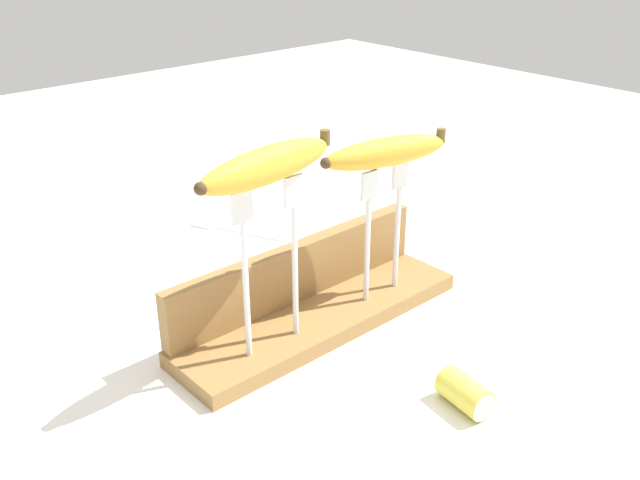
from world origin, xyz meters
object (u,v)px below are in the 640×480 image
at_px(fork_fallen_near, 226,228).
at_px(banana_chunk_near, 466,393).
at_px(fork_stand_left, 270,253).
at_px(banana_raised_left, 267,165).
at_px(fork_stand_right, 383,219).
at_px(banana_raised_right, 386,152).

relative_size(fork_fallen_near, banana_chunk_near, 2.61).
distance_m(fork_stand_left, banana_raised_left, 0.10).
bearing_deg(fork_stand_right, banana_raised_right, 166.84).
xyz_separation_m(fork_stand_right, banana_raised_right, (-0.00, 0.00, 0.09)).
relative_size(fork_stand_left, banana_chunk_near, 3.10).
relative_size(fork_stand_right, fork_fallen_near, 1.05).
bearing_deg(fork_stand_right, fork_stand_left, 180.00).
height_order(fork_fallen_near, banana_chunk_near, banana_chunk_near).
distance_m(banana_raised_right, fork_fallen_near, 0.40).
relative_size(banana_raised_right, banana_chunk_near, 2.77).
bearing_deg(fork_fallen_near, banana_raised_left, -116.61).
distance_m(banana_raised_left, fork_fallen_near, 0.45).
bearing_deg(fork_stand_left, banana_raised_right, 0.01).
xyz_separation_m(fork_stand_left, fork_stand_right, (0.18, 0.00, -0.01)).
height_order(fork_stand_right, banana_raised_right, banana_raised_right).
relative_size(fork_stand_left, banana_raised_left, 1.05).
distance_m(fork_stand_left, fork_stand_right, 0.18).
bearing_deg(fork_fallen_near, fork_stand_right, -87.92).
height_order(banana_raised_left, banana_raised_right, banana_raised_left).
bearing_deg(banana_chunk_near, fork_fallen_near, 82.40).
distance_m(fork_stand_right, fork_fallen_near, 0.36).
bearing_deg(fork_stand_left, banana_raised_left, -173.33).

